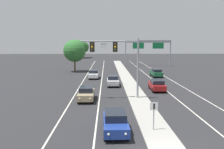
{
  "coord_description": "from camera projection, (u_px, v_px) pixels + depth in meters",
  "views": [
    {
      "loc": [
        -3.83,
        -13.16,
        6.83
      ],
      "look_at": [
        -3.2,
        13.5,
        3.2
      ],
      "focal_mm": 37.94,
      "sensor_mm": 36.0,
      "label": 1
    }
  ],
  "objects": [
    {
      "name": "lane_stripe_receding_center",
      "position": [
        158.0,
        84.0,
        38.92
      ],
      "size": [
        0.14,
        100.0,
        0.01
      ],
      "primitive_type": "cube",
      "color": "silver",
      "rests_on": "ground"
    },
    {
      "name": "median_sign_post",
      "position": [
        154.0,
        112.0,
        18.04
      ],
      "size": [
        0.6,
        0.1,
        2.2
      ],
      "color": "gray",
      "rests_on": "median_island"
    },
    {
      "name": "edge_stripe_left",
      "position": [
        81.0,
        84.0,
        38.62
      ],
      "size": [
        0.14,
        100.0,
        0.01
      ],
      "primitive_type": "cube",
      "color": "silver",
      "rests_on": "ground"
    },
    {
      "name": "car_receding_red",
      "position": [
        157.0,
        85.0,
        33.64
      ],
      "size": [
        1.87,
        4.49,
        1.58
      ],
      "color": "maroon",
      "rests_on": "ground"
    },
    {
      "name": "car_oncoming_white",
      "position": [
        94.0,
        74.0,
        45.24
      ],
      "size": [
        1.83,
        4.48,
        1.58
      ],
      "color": "silver",
      "rests_on": "ground"
    },
    {
      "name": "car_oncoming_tan",
      "position": [
        86.0,
        93.0,
        28.08
      ],
      "size": [
        1.86,
        4.49,
        1.58
      ],
      "color": "tan",
      "rests_on": "ground"
    },
    {
      "name": "car_receding_green",
      "position": [
        156.0,
        73.0,
        47.28
      ],
      "size": [
        1.87,
        4.49,
        1.58
      ],
      "color": "#195633",
      "rests_on": "ground"
    },
    {
      "name": "overhead_signal_mast",
      "position": [
        120.0,
        55.0,
        28.12
      ],
      "size": [
        6.94,
        0.44,
        7.2
      ],
      "color": "gray",
      "rests_on": "median_island"
    },
    {
      "name": "median_island",
      "position": [
        135.0,
        93.0,
        31.86
      ],
      "size": [
        2.4,
        110.0,
        0.15
      ],
      "primitive_type": "cube",
      "color": "#9E9B93",
      "rests_on": "ground"
    },
    {
      "name": "lane_stripe_oncoming_center",
      "position": [
        101.0,
        84.0,
        38.7
      ],
      "size": [
        0.14,
        100.0,
        0.01
      ],
      "primitive_type": "cube",
      "color": "silver",
      "rests_on": "ground"
    },
    {
      "name": "tree_far_left_b",
      "position": [
        75.0,
        51.0,
        54.91
      ],
      "size": [
        5.18,
        5.18,
        7.49
      ],
      "color": "#4C3823",
      "rests_on": "ground"
    },
    {
      "name": "tree_far_left_a",
      "position": [
        83.0,
        47.0,
        106.21
      ],
      "size": [
        5.02,
        5.02,
        7.27
      ],
      "color": "#4C3823",
      "rests_on": "ground"
    },
    {
      "name": "edge_stripe_right",
      "position": [
        178.0,
        84.0,
        39.0
      ],
      "size": [
        0.14,
        100.0,
        0.01
      ],
      "primitive_type": "cube",
      "color": "silver",
      "rests_on": "ground"
    },
    {
      "name": "car_oncoming_silver",
      "position": [
        113.0,
        81.0,
        37.53
      ],
      "size": [
        1.85,
        4.48,
        1.58
      ],
      "color": "#B7B7BC",
      "rests_on": "ground"
    },
    {
      "name": "tree_far_left_c",
      "position": [
        81.0,
        46.0,
        102.26
      ],
      "size": [
        5.41,
        5.41,
        7.83
      ],
      "color": "#4C3823",
      "rests_on": "ground"
    },
    {
      "name": "highway_sign_gantry",
      "position": [
        148.0,
        45.0,
        67.95
      ],
      "size": [
        13.28,
        0.42,
        7.5
      ],
      "color": "gray",
      "rests_on": "ground"
    },
    {
      "name": "car_oncoming_blue",
      "position": [
        115.0,
        122.0,
        18.05
      ],
      "size": [
        1.89,
        4.5,
        1.58
      ],
      "color": "navy",
      "rests_on": "ground"
    }
  ]
}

